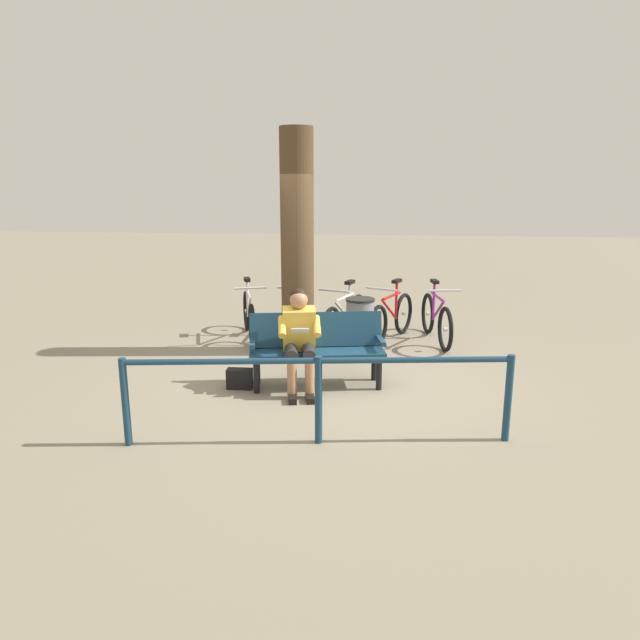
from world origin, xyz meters
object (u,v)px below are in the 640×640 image
bicycle_orange (298,316)px  bicycle_purple (391,318)px  bicycle_blue (436,319)px  bicycle_red (345,320)px  bench (317,344)px  handbag (240,379)px  litter_bin (360,328)px  tree_trunk (297,244)px  bicycle_black (249,316)px  person_reading (299,335)px

bicycle_orange → bicycle_purple: bearing=89.5°
bicycle_blue → bicycle_red: (1.38, 0.21, 0.00)m
bicycle_red → bench: bearing=12.7°
handbag → bicycle_purple: 2.95m
bench → bicycle_blue: 2.62m
handbag → litter_bin: 1.97m
tree_trunk → bicycle_blue: bearing=-160.2°
litter_bin → bicycle_black: bicycle_black is taller
bicycle_blue → bicycle_red: bearing=-91.7°
bench → handbag: bearing=5.0°
tree_trunk → bicycle_blue: tree_trunk is taller
person_reading → bicycle_black: bearing=-73.5°
handbag → bicycle_purple: bicycle_purple is taller
tree_trunk → person_reading: bearing=99.2°
bicycle_red → bicycle_black: 1.50m
bicycle_blue → bicycle_purple: same height
bicycle_purple → bicycle_orange: (1.45, 0.01, 0.00)m
tree_trunk → bicycle_black: 1.59m
tree_trunk → bicycle_purple: (-1.34, -0.71, -1.20)m
person_reading → handbag: 0.90m
bicycle_orange → handbag: bearing=-9.4°
bench → tree_trunk: tree_trunk is taller
bicycle_black → person_reading: bearing=9.4°
person_reading → tree_trunk: bearing=-91.7°
person_reading → bicycle_orange: person_reading is taller
bicycle_red → bicycle_orange: size_ratio=0.96×
bench → litter_bin: 1.24m
person_reading → bicycle_orange: size_ratio=0.71×
litter_bin → bicycle_blue: (-1.12, -0.94, -0.06)m
bicycle_blue → bicycle_purple: (0.68, 0.01, 0.00)m
bicycle_purple → bicycle_red: (0.70, 0.19, 0.00)m
bench → litter_bin: bench is taller
bicycle_red → handbag: bearing=-8.3°
handbag → bicycle_orange: (-0.35, -2.31, 0.24)m
bench → handbag: bench is taller
bench → bicycle_orange: size_ratio=0.99×
bench → tree_trunk: 1.77m
tree_trunk → bicycle_blue: 2.46m
handbag → litter_bin: size_ratio=0.36×
bench → bicycle_purple: bearing=-124.7°
litter_bin → bicycle_blue: bicycle_blue is taller
tree_trunk → bicycle_orange: (0.11, -0.71, -1.20)m
bicycle_purple → handbag: bearing=-14.5°
bicycle_red → bicycle_black: same height
handbag → tree_trunk: tree_trunk is taller
handbag → tree_trunk: (-0.46, -1.61, 1.44)m
person_reading → litter_bin: 1.51m
person_reading → bicycle_purple: person_reading is taller
bench → bicycle_purple: bicycle_purple is taller
person_reading → bicycle_black: size_ratio=0.74×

